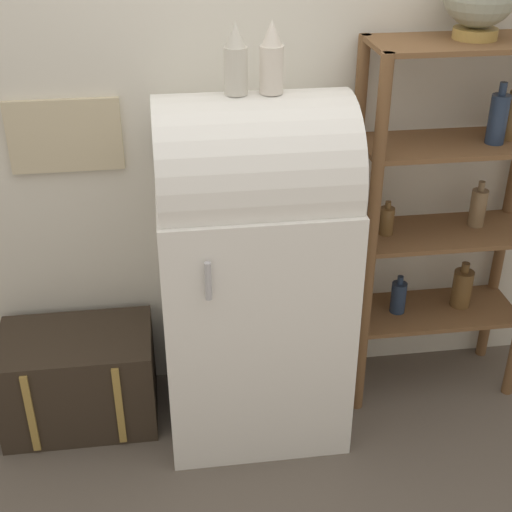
# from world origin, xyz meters

# --- Properties ---
(ground_plane) EXTENTS (12.00, 12.00, 0.00)m
(ground_plane) POSITION_xyz_m (0.00, 0.00, 0.00)
(ground_plane) COLOR #60564C
(wall_back) EXTENTS (7.00, 0.09, 2.70)m
(wall_back) POSITION_xyz_m (-0.00, 0.57, 1.35)
(wall_back) COLOR silver
(wall_back) RESTS_ON ground_plane
(refrigerator) EXTENTS (0.73, 0.66, 1.46)m
(refrigerator) POSITION_xyz_m (-0.00, 0.24, 0.75)
(refrigerator) COLOR white
(refrigerator) RESTS_ON ground_plane
(suitcase_trunk) EXTENTS (0.65, 0.42, 0.43)m
(suitcase_trunk) POSITION_xyz_m (-0.75, 0.31, 0.21)
(suitcase_trunk) COLOR #33281E
(suitcase_trunk) RESTS_ON ground_plane
(shelf_unit) EXTENTS (0.77, 0.35, 1.59)m
(shelf_unit) POSITION_xyz_m (0.85, 0.36, 0.90)
(shelf_unit) COLOR brown
(shelf_unit) RESTS_ON ground_plane
(vase_left) EXTENTS (0.08, 0.08, 0.25)m
(vase_left) POSITION_xyz_m (-0.06, 0.24, 1.58)
(vase_left) COLOR beige
(vase_left) RESTS_ON refrigerator
(vase_center) EXTENTS (0.08, 0.08, 0.25)m
(vase_center) POSITION_xyz_m (0.07, 0.24, 1.58)
(vase_center) COLOR silver
(vase_center) RESTS_ON refrigerator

